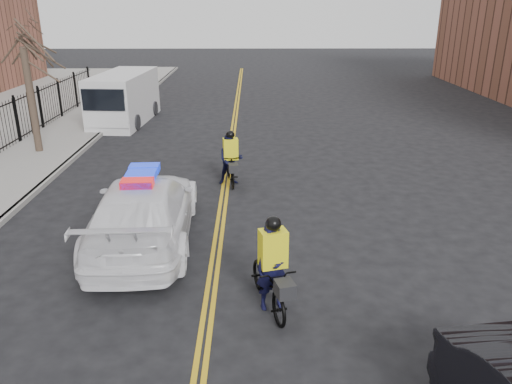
{
  "coord_description": "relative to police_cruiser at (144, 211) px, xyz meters",
  "views": [
    {
      "loc": [
        0.85,
        -9.26,
        5.65
      ],
      "look_at": [
        0.97,
        2.22,
        1.3
      ],
      "focal_mm": 35.0,
      "sensor_mm": 36.0,
      "label": 1
    }
  ],
  "objects": [
    {
      "name": "ground",
      "position": [
        1.8,
        -2.13,
        -0.85
      ],
      "size": [
        120.0,
        120.0,
        0.0
      ],
      "primitive_type": "plane",
      "color": "black",
      "rests_on": "ground"
    },
    {
      "name": "center_line_left",
      "position": [
        1.72,
        5.87,
        -0.85
      ],
      "size": [
        0.1,
        60.0,
        0.01
      ],
      "primitive_type": "cube",
      "color": "gold",
      "rests_on": "ground"
    },
    {
      "name": "center_line_right",
      "position": [
        1.88,
        5.87,
        -0.85
      ],
      "size": [
        0.1,
        60.0,
        0.01
      ],
      "primitive_type": "cube",
      "color": "gold",
      "rests_on": "ground"
    },
    {
      "name": "sidewalk",
      "position": [
        -5.7,
        5.87,
        -0.78
      ],
      "size": [
        3.0,
        60.0,
        0.15
      ],
      "primitive_type": "cube",
      "color": "gray",
      "rests_on": "ground"
    },
    {
      "name": "curb",
      "position": [
        -4.2,
        5.87,
        -0.78
      ],
      "size": [
        0.2,
        60.0,
        0.15
      ],
      "primitive_type": "cube",
      "color": "gray",
      "rests_on": "ground"
    },
    {
      "name": "street_tree",
      "position": [
        -5.8,
        7.87,
        2.68
      ],
      "size": [
        3.2,
        3.2,
        4.8
      ],
      "color": "#34281E",
      "rests_on": "sidewalk"
    },
    {
      "name": "police_cruiser",
      "position": [
        0.0,
        0.0,
        0.0
      ],
      "size": [
        2.65,
        5.93,
        1.85
      ],
      "rotation": [
        0.0,
        0.0,
        3.19
      ],
      "color": "white",
      "rests_on": "ground"
    },
    {
      "name": "cargo_van",
      "position": [
        -3.71,
        13.5,
        0.34
      ],
      "size": [
        2.56,
        5.95,
        2.44
      ],
      "rotation": [
        0.0,
        0.0,
        -0.07
      ],
      "color": "silver",
      "rests_on": "ground"
    },
    {
      "name": "cyclist_near",
      "position": [
        3.07,
        -2.92,
        -0.17
      ],
      "size": [
        1.21,
        2.1,
        1.95
      ],
      "rotation": [
        0.0,
        0.0,
        0.28
      ],
      "color": "black",
      "rests_on": "ground"
    },
    {
      "name": "cyclist_far",
      "position": [
        1.98,
        4.32,
        -0.14
      ],
      "size": [
        0.9,
        1.85,
        1.81
      ],
      "rotation": [
        0.0,
        0.0,
        0.16
      ],
      "color": "black",
      "rests_on": "ground"
    }
  ]
}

